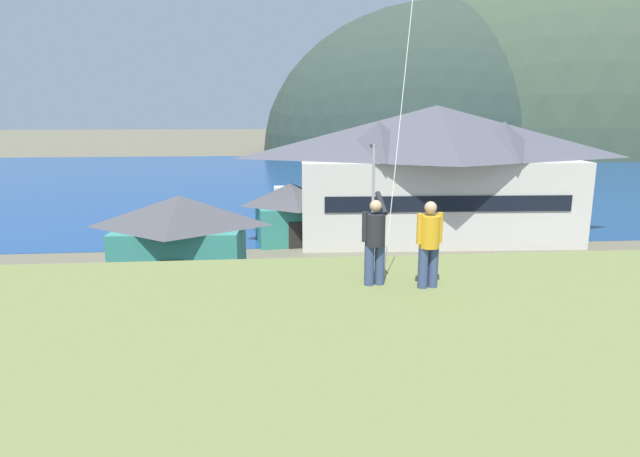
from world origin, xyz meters
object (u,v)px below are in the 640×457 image
(storage_shed_waterside, at_px, (291,211))
(person_kite_flyer, at_px, (375,239))
(storage_shed_near_lot, at_px, (181,247))
(parked_car_front_row_end, at_px, (372,334))
(moored_boat_wharfside, at_px, (280,209))
(parking_light_pole, at_px, (373,203))
(harbor_lodge, at_px, (435,169))
(parked_car_front_row_red, at_px, (301,279))
(moored_boat_inner_slip, at_px, (281,200))
(parked_car_mid_row_center, at_px, (496,316))
(parked_car_mid_row_far, at_px, (551,276))
(parked_car_front_row_silver, at_px, (3,347))
(wharf_dock, at_px, (315,206))
(person_companion, at_px, (429,242))
(parked_car_back_row_left, at_px, (395,277))
(parked_car_mid_row_near, at_px, (627,327))
(parked_car_corner_spot, at_px, (163,333))
(moored_boat_outer_mooring, at_px, (347,198))

(storage_shed_waterside, height_order, person_kite_flyer, person_kite_flyer)
(storage_shed_near_lot, relative_size, parked_car_front_row_end, 1.57)
(moored_boat_wharfside, height_order, parking_light_pole, parking_light_pole)
(harbor_lodge, xyz_separation_m, parked_car_front_row_red, (-10.89, -13.05, -4.28))
(parked_car_front_row_red, relative_size, person_kite_flyer, 2.34)
(moored_boat_inner_slip, relative_size, parked_car_mid_row_center, 1.43)
(person_kite_flyer, bearing_deg, parked_car_mid_row_center, 54.86)
(storage_shed_waterside, distance_m, parked_car_mid_row_far, 18.98)
(parked_car_front_row_silver, distance_m, person_kite_flyer, 16.17)
(parked_car_mid_row_far, bearing_deg, moored_boat_inner_slip, 115.71)
(storage_shed_waterside, xyz_separation_m, wharf_dock, (2.82, 13.45, -1.94))
(storage_shed_waterside, bearing_deg, parked_car_mid_row_far, -45.73)
(harbor_lodge, distance_m, parked_car_mid_row_center, 19.77)
(moored_boat_inner_slip, height_order, person_companion, person_companion)
(parked_car_back_row_left, xyz_separation_m, parked_car_mid_row_near, (7.85, -7.42, 0.00))
(parking_light_pole, bearing_deg, person_companion, -97.59)
(parking_light_pole, bearing_deg, moored_boat_wharfside, 104.40)
(moored_boat_wharfside, height_order, parked_car_mid_row_far, moored_boat_wharfside)
(parked_car_back_row_left, relative_size, parking_light_pole, 0.56)
(storage_shed_near_lot, relative_size, parking_light_pole, 0.89)
(storage_shed_near_lot, height_order, parked_car_corner_spot, storage_shed_near_lot)
(moored_boat_inner_slip, height_order, parked_car_front_row_silver, moored_boat_inner_slip)
(person_companion, bearing_deg, person_kite_flyer, 165.25)
(harbor_lodge, relative_size, moored_boat_outer_mooring, 2.80)
(parked_car_front_row_end, bearing_deg, parked_car_mid_row_near, -0.97)
(parked_car_mid_row_center, bearing_deg, moored_boat_inner_slip, 104.06)
(moored_boat_outer_mooring, bearing_deg, parked_car_mid_row_near, -80.02)
(wharf_dock, xyz_separation_m, parked_car_mid_row_near, (9.96, -33.85, 0.71))
(parked_car_mid_row_far, bearing_deg, wharf_dock, 111.05)
(parked_car_front_row_silver, xyz_separation_m, parked_car_mid_row_near, (24.12, -0.22, 0.00))
(parked_car_front_row_silver, bearing_deg, moored_boat_inner_slip, 72.83)
(moored_boat_outer_mooring, relative_size, parked_car_front_row_end, 1.79)
(harbor_lodge, relative_size, parked_car_corner_spot, 5.05)
(person_kite_flyer, bearing_deg, moored_boat_wharfside, 91.91)
(parked_car_front_row_red, distance_m, parked_car_mid_row_center, 9.96)
(parked_car_mid_row_near, bearing_deg, moored_boat_outer_mooring, 99.98)
(parked_car_corner_spot, relative_size, parking_light_pole, 0.56)
(harbor_lodge, relative_size, wharf_dock, 1.40)
(parked_car_back_row_left, xyz_separation_m, parking_light_pole, (-0.59, 3.39, 3.41))
(parked_car_corner_spot, height_order, parked_car_mid_row_near, same)
(harbor_lodge, xyz_separation_m, moored_boat_outer_mooring, (-4.53, 15.67, -4.62))
(parked_car_front_row_red, bearing_deg, person_companion, -84.34)
(moored_boat_wharfside, relative_size, moored_boat_inner_slip, 1.14)
(person_kite_flyer, bearing_deg, person_companion, -14.75)
(storage_shed_waterside, xyz_separation_m, person_kite_flyer, (0.65, -29.23, 4.75))
(parked_car_front_row_silver, height_order, parked_car_front_row_end, same)
(parking_light_pole, bearing_deg, parked_car_front_row_red, -143.06)
(harbor_lodge, xyz_separation_m, moored_boat_wharfside, (-11.57, 9.62, -4.62))
(parked_car_mid_row_near, bearing_deg, parked_car_front_row_silver, 179.48)
(parked_car_front_row_red, height_order, person_kite_flyer, person_kite_flyer)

